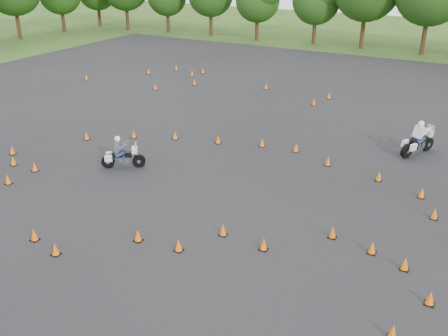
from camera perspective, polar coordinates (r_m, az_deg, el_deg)
ground at (r=19.22m, az=-5.77°, el=-7.56°), size 140.00×140.00×0.00m
asphalt_pad at (r=23.79m, az=2.31°, el=-0.90°), size 62.00×62.00×0.00m
treeline at (r=49.30m, az=19.09°, el=16.61°), size 86.97×32.54×10.80m
traffic_cones at (r=23.34m, az=1.71°, el=-0.80°), size 36.68×33.36×0.45m
rider_grey at (r=24.87m, az=-11.50°, el=1.85°), size 2.18×1.70×1.66m
rider_white at (r=27.83m, az=21.32°, el=3.34°), size 1.80×2.55×1.91m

